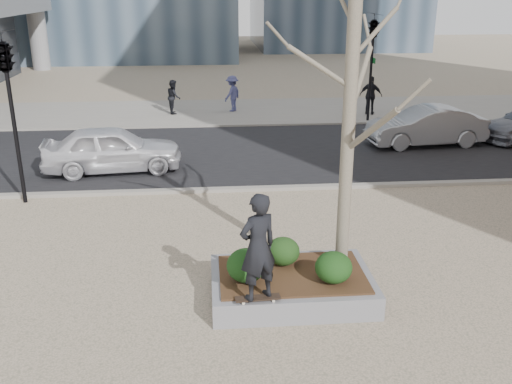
{
  "coord_description": "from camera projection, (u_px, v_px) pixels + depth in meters",
  "views": [
    {
      "loc": [
        -0.49,
        -9.4,
        5.54
      ],
      "look_at": [
        0.5,
        2.0,
        1.4
      ],
      "focal_mm": 40.0,
      "sensor_mm": 36.0,
      "label": 1
    }
  ],
  "objects": [
    {
      "name": "shrub_left",
      "position": [
        246.0,
        265.0,
        10.28
      ],
      "size": [
        0.72,
        0.72,
        0.61
      ],
      "primitive_type": "ellipsoid",
      "color": "#133611",
      "rests_on": "planter_mulch"
    },
    {
      "name": "far_sidewalk",
      "position": [
        218.0,
        112.0,
        26.65
      ],
      "size": [
        60.0,
        6.0,
        0.02
      ],
      "primitive_type": "cube",
      "color": "gray",
      "rests_on": "ground"
    },
    {
      "name": "traffic_light_far",
      "position": [
        371.0,
        69.0,
        24.17
      ],
      "size": [
        0.6,
        2.48,
        4.5
      ],
      "primitive_type": null,
      "color": "black",
      "rests_on": "ground"
    },
    {
      "name": "pedestrian_a",
      "position": [
        174.0,
        97.0,
        26.02
      ],
      "size": [
        0.67,
        0.81,
        1.53
      ],
      "primitive_type": "imported",
      "rotation": [
        0.0,
        0.0,
        1.7
      ],
      "color": "black",
      "rests_on": "far_sidewalk"
    },
    {
      "name": "police_car",
      "position": [
        112.0,
        149.0,
        17.85
      ],
      "size": [
        4.42,
        2.17,
        1.45
      ],
      "primitive_type": "imported",
      "rotation": [
        0.0,
        0.0,
        1.68
      ],
      "color": "white",
      "rests_on": "street"
    },
    {
      "name": "shrub_right",
      "position": [
        334.0,
        267.0,
        10.25
      ],
      "size": [
        0.67,
        0.67,
        0.57
      ],
      "primitive_type": "ellipsoid",
      "color": "#163711",
      "rests_on": "planter_mulch"
    },
    {
      "name": "ground",
      "position": [
        239.0,
        298.0,
        10.73
      ],
      "size": [
        120.0,
        120.0,
        0.0
      ],
      "primitive_type": "plane",
      "color": "tan",
      "rests_on": "ground"
    },
    {
      "name": "sycamore_tree",
      "position": [
        350.0,
        93.0,
        9.89
      ],
      "size": [
        2.8,
        2.8,
        6.6
      ],
      "primitive_type": null,
      "color": "gray",
      "rests_on": "planter_mulch"
    },
    {
      "name": "car_silver",
      "position": [
        426.0,
        126.0,
        20.81
      ],
      "size": [
        4.39,
        1.85,
        1.41
      ],
      "primitive_type": "imported",
      "rotation": [
        0.0,
        0.0,
        4.8
      ],
      "color": "#94969C",
      "rests_on": "street"
    },
    {
      "name": "pedestrian_b",
      "position": [
        232.0,
        93.0,
        26.49
      ],
      "size": [
        1.12,
        1.22,
        1.64
      ],
      "primitive_type": "imported",
      "rotation": [
        0.0,
        0.0,
        4.09
      ],
      "color": "#434678",
      "rests_on": "far_sidewalk"
    },
    {
      "name": "planter_mulch",
      "position": [
        292.0,
        274.0,
        10.65
      ],
      "size": [
        2.7,
        1.7,
        0.04
      ],
      "primitive_type": "cube",
      "color": "#382314",
      "rests_on": "planter"
    },
    {
      "name": "skateboard",
      "position": [
        258.0,
        299.0,
        9.76
      ],
      "size": [
        0.79,
        0.26,
        0.08
      ],
      "primitive_type": null,
      "rotation": [
        0.0,
        0.0,
        0.07
      ],
      "color": "black",
      "rests_on": "planter"
    },
    {
      "name": "street",
      "position": [
        222.0,
        153.0,
        20.1
      ],
      "size": [
        60.0,
        8.0,
        0.02
      ],
      "primitive_type": "cube",
      "color": "black",
      "rests_on": "ground"
    },
    {
      "name": "pedestrian_c",
      "position": [
        371.0,
        95.0,
        25.81
      ],
      "size": [
        1.09,
        0.78,
        1.72
      ],
      "primitive_type": "imported",
      "rotation": [
        0.0,
        0.0,
        2.74
      ],
      "color": "black",
      "rests_on": "far_sidewalk"
    },
    {
      "name": "planter",
      "position": [
        292.0,
        286.0,
        10.74
      ],
      "size": [
        3.0,
        2.0,
        0.45
      ],
      "primitive_type": "cube",
      "color": "gray",
      "rests_on": "ground"
    },
    {
      "name": "traffic_light_near",
      "position": [
        14.0,
        121.0,
        14.77
      ],
      "size": [
        0.6,
        2.48,
        4.5
      ],
      "primitive_type": null,
      "color": "black",
      "rests_on": "ground"
    },
    {
      "name": "shrub_middle",
      "position": [
        283.0,
        251.0,
        10.91
      ],
      "size": [
        0.64,
        0.64,
        0.54
      ],
      "primitive_type": "ellipsoid",
      "color": "black",
      "rests_on": "planter_mulch"
    },
    {
      "name": "skateboarder",
      "position": [
        258.0,
        247.0,
        9.43
      ],
      "size": [
        0.82,
        0.72,
        1.89
      ],
      "primitive_type": "imported",
      "rotation": [
        0.0,
        0.0,
        3.62
      ],
      "color": "black",
      "rests_on": "skateboard"
    }
  ]
}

